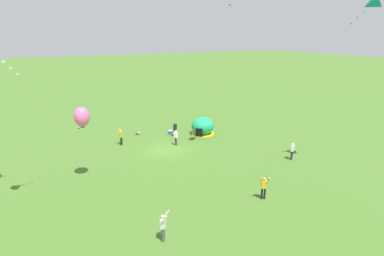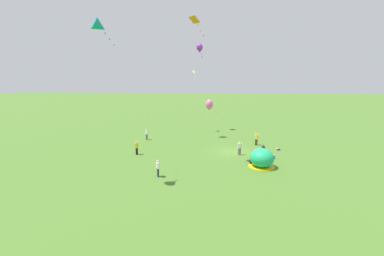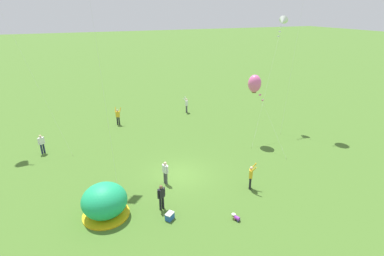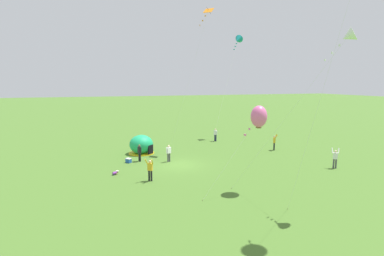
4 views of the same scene
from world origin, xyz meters
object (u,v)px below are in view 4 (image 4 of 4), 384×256
at_px(kite_white, 348,36).
at_px(person_near_tent, 140,152).
at_px(person_center_field, 335,158).
at_px(kite_pink, 259,117).
at_px(person_flying_kite, 150,169).
at_px(person_with_toddler, 169,152).
at_px(person_arms_raised, 274,142).
at_px(toddler_crawling, 116,173).
at_px(person_far_back, 215,134).
at_px(kite_teal, 238,40).
at_px(kite_orange, 207,15).
at_px(popup_tent, 141,145).
at_px(cooler_box, 129,160).

bearing_deg(kite_white, person_near_tent, -147.78).
bearing_deg(person_center_field, kite_pink, -74.77).
height_order(person_flying_kite, person_with_toddler, person_flying_kite).
relative_size(person_arms_raised, person_flying_kite, 1.00).
distance_m(toddler_crawling, person_far_back, 17.79).
bearing_deg(person_near_tent, kite_pink, 32.38).
relative_size(person_far_back, kite_white, 0.16).
xyz_separation_m(toddler_crawling, kite_teal, (-13.02, 18.10, 13.54)).
relative_size(toddler_crawling, person_flying_kite, 0.29).
bearing_deg(kite_white, kite_orange, -174.40).
bearing_deg(toddler_crawling, person_flying_kite, 44.09).
relative_size(popup_tent, toddler_crawling, 5.11).
bearing_deg(person_flying_kite, kite_white, 47.29).
xyz_separation_m(person_with_toddler, person_near_tent, (-1.12, -2.73, 0.00)).
relative_size(cooler_box, person_near_tent, 0.37).
height_order(person_arms_raised, kite_orange, kite_orange).
relative_size(person_flying_kite, person_with_toddler, 1.10).
relative_size(cooler_box, kite_teal, 0.04).
height_order(popup_tent, kite_teal, kite_teal).
xyz_separation_m(popup_tent, kite_teal, (-5.96, 14.71, 12.72)).
xyz_separation_m(person_center_field, kite_white, (7.28, -6.96, 9.48)).
bearing_deg(person_near_tent, person_flying_kite, -1.23).
bearing_deg(kite_teal, toddler_crawling, -54.27).
bearing_deg(kite_white, kite_teal, 167.14).
relative_size(toddler_crawling, person_arms_raised, 0.29).
height_order(kite_teal, kite_pink, kite_teal).
xyz_separation_m(person_with_toddler, kite_orange, (-3.37, 5.30, 14.19)).
xyz_separation_m(kite_pink, kite_white, (4.61, 2.86, 5.02)).
bearing_deg(person_center_field, kite_teal, -175.75).
bearing_deg(kite_pink, person_center_field, 105.23).
bearing_deg(person_near_tent, kite_orange, 105.63).
height_order(popup_tent, person_with_toddler, popup_tent).
xyz_separation_m(person_flying_kite, person_with_toddler, (-5.24, 2.87, -0.03)).
bearing_deg(cooler_box, kite_orange, 104.62).
distance_m(person_with_toddler, kite_orange, 15.52).
bearing_deg(kite_pink, person_with_toddler, -156.82).
distance_m(popup_tent, kite_pink, 16.13).
xyz_separation_m(person_flying_kite, kite_pink, (4.54, 7.05, 4.46)).
bearing_deg(toddler_crawling, cooler_box, 156.96).
xyz_separation_m(person_arms_raised, person_far_back, (-7.19, -4.42, -0.03)).
distance_m(person_near_tent, kite_pink, 13.67).
height_order(person_near_tent, person_center_field, person_center_field).
height_order(kite_pink, kite_white, kite_white).
distance_m(person_arms_raised, person_with_toddler, 13.07).
bearing_deg(kite_teal, person_with_toddler, -50.72).
xyz_separation_m(person_flying_kite, kite_teal, (-15.63, 15.57, 12.72)).
bearing_deg(person_flying_kite, kite_orange, 136.51).
bearing_deg(person_flying_kite, person_center_field, 83.68).
relative_size(toddler_crawling, kite_orange, 0.03).
bearing_deg(cooler_box, person_flying_kite, 9.06).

